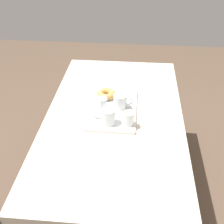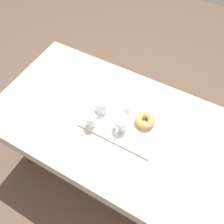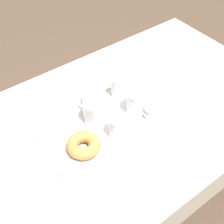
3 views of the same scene
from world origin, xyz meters
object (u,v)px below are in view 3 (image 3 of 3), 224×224
Objects in this scene: tea_mug_right at (137,103)px; donut_plate_left at (84,150)px; sugar_donut_left at (84,145)px; water_glass_near at (119,88)px; serving_tray at (103,128)px; paper_napkin at (171,95)px; dining_table at (112,137)px; tea_mug_left at (94,112)px; water_glass_far at (117,127)px.

tea_mug_right is 0.28m from donut_plate_left.
sugar_donut_left is (0.28, 0.04, -0.02)m from tea_mug_right.
water_glass_near is 0.32m from donut_plate_left.
serving_tray is 0.35m from paper_napkin.
sugar_donut_left reaches higher than donut_plate_left.
water_glass_near is (-0.11, -0.09, 0.15)m from dining_table.
serving_tray is 3.53× the size of donut_plate_left.
paper_napkin is at bearing 178.30° from tea_mug_right.
tea_mug_right reaches higher than paper_napkin.
dining_table is at bearing 151.73° from tea_mug_left.
dining_table is 12.43× the size of tea_mug_left.
tea_mug_right is (-0.16, 0.06, 0.00)m from tea_mug_left.
tea_mug_left is 1.47× the size of water_glass_far.
tea_mug_right is 1.02× the size of sugar_donut_left.
sugar_donut_left reaches higher than dining_table.
water_glass_near is (-0.00, -0.12, -0.01)m from tea_mug_right.
tea_mug_left is 0.16m from donut_plate_left.
sugar_donut_left is (0.11, 0.10, -0.02)m from tea_mug_left.
water_glass_near is at bearing -129.00° from water_glass_far.
water_glass_far reaches higher than dining_table.
tea_mug_right is 1.47× the size of water_glass_far.
water_glass_near reaches higher than paper_napkin.
serving_tray is (0.06, 0.02, 0.11)m from dining_table.
water_glass_near is 0.23m from paper_napkin.
serving_tray is 0.20m from water_glass_near.
water_glass_near and water_glass_far have the same top height.
donut_plate_left is at bearing 21.29° from dining_table.
paper_napkin is at bearing 169.55° from tea_mug_left.
dining_table is 0.12m from serving_tray.
tea_mug_right is 0.20m from paper_napkin.
paper_napkin is at bearing -175.74° from donut_plate_left.
water_glass_near is 0.32m from sugar_donut_left.
sugar_donut_left is (0.14, -0.01, -0.01)m from water_glass_far.
serving_tray reaches higher than dining_table.
dining_table is 12.71× the size of sugar_donut_left.
donut_plate_left is at bearing 4.26° from paper_napkin.
sugar_donut_left is (0.00, 0.00, 0.03)m from donut_plate_left.
serving_tray is 0.13m from sugar_donut_left.
sugar_donut_left is (0.12, 0.05, 0.04)m from serving_tray.
sugar_donut_left is at bearing 0.00° from donut_plate_left.
water_glass_far is (0.03, 0.08, 0.15)m from dining_table.
tea_mug_right is at bearing 175.86° from serving_tray.
dining_table is 3.27× the size of serving_tray.
tea_mug_left is at bearing -76.29° from water_glass_far.
tea_mug_left is 0.12m from water_glass_far.
water_glass_far reaches higher than sugar_donut_left.
serving_tray is at bearing 96.40° from tea_mug_left.
donut_plate_left is at bearing 41.56° from tea_mug_left.
dining_table is 18.31× the size of water_glass_far.
paper_napkin is at bearing -175.74° from sugar_donut_left.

